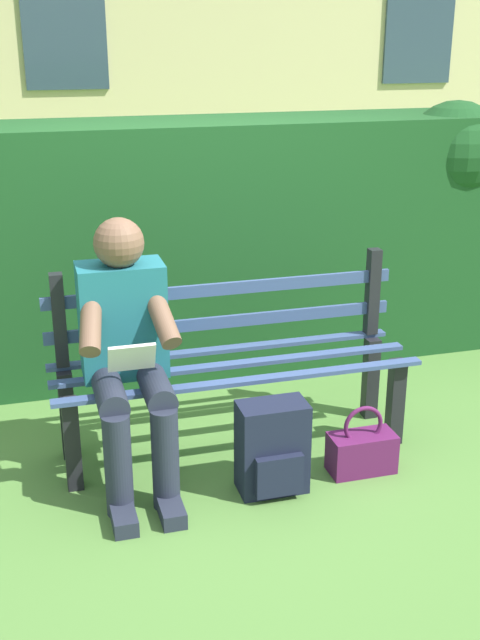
% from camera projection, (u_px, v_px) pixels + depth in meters
% --- Properties ---
extents(ground, '(60.00, 60.00, 0.00)m').
position_uv_depth(ground, '(235.00, 448.00, 3.89)').
color(ground, '#517F38').
extents(park_bench, '(1.73, 0.45, 0.91)m').
position_uv_depth(park_bench, '(231.00, 362.00, 3.80)').
color(park_bench, black).
rests_on(park_bench, ground).
extents(person_seated, '(0.44, 0.73, 1.19)m').
position_uv_depth(person_seated, '(127.00, 348.00, 3.45)').
color(person_seated, '#1E6672').
rests_on(person_seated, ground).
extents(hedge_backdrop, '(5.01, 0.74, 1.55)m').
position_uv_depth(hedge_backdrop, '(218.00, 239.00, 4.72)').
color(hedge_backdrop, '#19471E').
rests_on(hedge_backdrop, ground).
extents(backpack, '(0.30, 0.25, 0.42)m').
position_uv_depth(backpack, '(272.00, 448.00, 3.48)').
color(backpack, '#191E33').
rests_on(backpack, ground).
extents(handbag, '(0.31, 0.15, 0.33)m').
position_uv_depth(handbag, '(362.00, 451.00, 3.66)').
color(handbag, '#59194C').
rests_on(handbag, ground).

